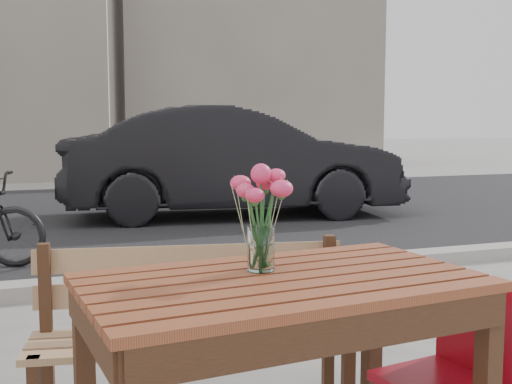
% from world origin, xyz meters
% --- Properties ---
extents(street, '(30.00, 8.12, 0.12)m').
position_xyz_m(street, '(0.00, 5.06, 0.03)').
color(street, black).
rests_on(street, ground).
extents(backdrop_buildings, '(15.50, 4.00, 8.00)m').
position_xyz_m(backdrop_buildings, '(0.17, 14.40, 3.60)').
color(backdrop_buildings, slate).
rests_on(backdrop_buildings, ground).
extents(main_table, '(1.35, 0.87, 0.79)m').
position_xyz_m(main_table, '(0.05, 0.00, 0.66)').
color(main_table, brown).
rests_on(main_table, ground).
extents(main_bench, '(1.37, 0.63, 0.82)m').
position_xyz_m(main_bench, '(-0.09, 0.64, 0.50)').
color(main_bench, '#A57D55').
rests_on(main_bench, ground).
extents(red_chair, '(0.42, 0.42, 0.75)m').
position_xyz_m(red_chair, '(0.70, -0.06, 0.43)').
color(red_chair, '#B40F21').
rests_on(red_chair, ground).
extents(main_vase, '(0.20, 0.20, 0.36)m').
position_xyz_m(main_vase, '(0.01, 0.11, 1.02)').
color(main_vase, white).
rests_on(main_vase, main_table).
extents(parked_car, '(4.73, 2.20, 1.50)m').
position_xyz_m(parked_car, '(1.93, 6.49, 0.75)').
color(parked_car, black).
rests_on(parked_car, ground).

